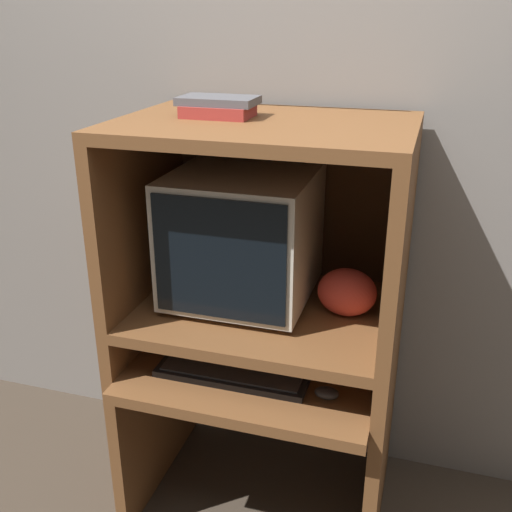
% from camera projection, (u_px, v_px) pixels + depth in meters
% --- Properties ---
extents(wall_back, '(6.00, 0.06, 2.60)m').
position_uv_depth(wall_back, '(294.00, 124.00, 2.05)').
color(wall_back, gray).
rests_on(wall_back, ground_plane).
extents(desk_base, '(0.86, 0.68, 0.61)m').
position_uv_depth(desk_base, '(259.00, 418.00, 2.03)').
color(desk_base, brown).
rests_on(desk_base, ground_plane).
extents(desk_monitor_shelf, '(0.86, 0.62, 0.17)m').
position_uv_depth(desk_monitor_shelf, '(263.00, 317.00, 1.94)').
color(desk_monitor_shelf, brown).
rests_on(desk_monitor_shelf, desk_base).
extents(hutch_upper, '(0.86, 0.62, 0.59)m').
position_uv_depth(hutch_upper, '(267.00, 187.00, 1.80)').
color(hutch_upper, brown).
rests_on(hutch_upper, desk_monitor_shelf).
extents(crt_monitor, '(0.44, 0.45, 0.42)m').
position_uv_depth(crt_monitor, '(243.00, 236.00, 1.90)').
color(crt_monitor, beige).
rests_on(crt_monitor, desk_monitor_shelf).
extents(keyboard, '(0.47, 0.13, 0.03)m').
position_uv_depth(keyboard, '(232.00, 374.00, 1.84)').
color(keyboard, black).
rests_on(keyboard, desk_base).
extents(mouse, '(0.07, 0.05, 0.03)m').
position_uv_depth(mouse, '(327.00, 393.00, 1.74)').
color(mouse, '#28282B').
rests_on(mouse, desk_base).
extents(snack_bag, '(0.18, 0.14, 0.15)m').
position_uv_depth(snack_bag, '(347.00, 292.00, 1.84)').
color(snack_bag, '#BC382D').
rests_on(snack_bag, desk_monitor_shelf).
extents(book_stack, '(0.23, 0.14, 0.06)m').
position_uv_depth(book_stack, '(218.00, 106.00, 1.75)').
color(book_stack, maroon).
rests_on(book_stack, hutch_upper).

